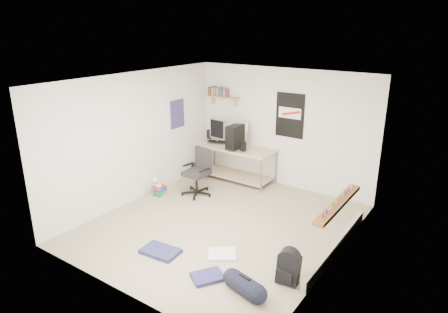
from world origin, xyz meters
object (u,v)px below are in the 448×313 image
Objects in this scene: office_chair at (196,172)px; desk at (236,164)px; backpack at (289,269)px; duffel_bag at (245,284)px; book_stack at (159,189)px.

desk is at bearing 88.45° from office_chair.
desk is 1.17m from office_chair.
backpack is 0.81× the size of duffel_bag.
desk reaches higher than book_stack.
office_chair is 3.30m from duffel_bag.
office_chair is 0.84m from book_stack.
backpack is at bearing -17.95° from book_stack.
duffel_bag reaches higher than book_stack.
desk is at bearing 127.04° from backpack.
backpack reaches higher than duffel_bag.
book_stack is (-0.81, -1.63, -0.21)m from desk.
desk is 4.00m from duffel_bag.
book_stack is (-3.08, 1.66, 0.01)m from duffel_bag.
backpack is 0.66m from duffel_bag.
book_stack is at bearing 165.45° from duffel_bag.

